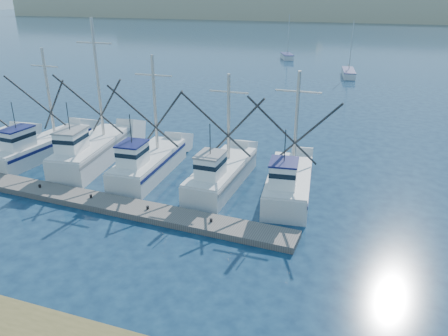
{
  "coord_description": "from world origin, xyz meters",
  "views": [
    {
      "loc": [
        7.27,
        -14.59,
        12.05
      ],
      "look_at": [
        -0.74,
        8.0,
        2.33
      ],
      "focal_mm": 35.0,
      "sensor_mm": 36.0,
      "label": 1
    }
  ],
  "objects": [
    {
      "name": "dune_ridge",
      "position": [
        0.0,
        210.0,
        5.0
      ],
      "size": [
        360.0,
        60.0,
        10.0
      ],
      "primitive_type": "cube",
      "color": "tan",
      "rests_on": "ground"
    },
    {
      "name": "trawler_fleet",
      "position": [
        -9.0,
        10.34,
        0.96
      ],
      "size": [
        26.94,
        9.11,
        10.39
      ],
      "color": "silver",
      "rests_on": "ground"
    },
    {
      "name": "sailboat_far",
      "position": [
        -9.85,
        69.79,
        0.5
      ],
      "size": [
        3.43,
        5.14,
        8.1
      ],
      "rotation": [
        0.0,
        0.0,
        0.38
      ],
      "color": "silver",
      "rests_on": "ground"
    },
    {
      "name": "sailboat_near",
      "position": [
        2.76,
        54.91,
        0.49
      ],
      "size": [
        2.65,
        6.93,
        8.1
      ],
      "rotation": [
        0.0,
        0.0,
        0.15
      ],
      "color": "silver",
      "rests_on": "ground"
    },
    {
      "name": "floating_dock",
      "position": [
        -9.39,
        5.33,
        0.18
      ],
      "size": [
        27.69,
        3.06,
        0.37
      ],
      "primitive_type": "cube",
      "rotation": [
        0.0,
        0.0,
        -0.04
      ],
      "color": "#5F5B55",
      "rests_on": "ground"
    },
    {
      "name": "ground",
      "position": [
        0.0,
        0.0,
        0.0
      ],
      "size": [
        500.0,
        500.0,
        0.0
      ],
      "primitive_type": "plane",
      "color": "#0B1D34",
      "rests_on": "ground"
    }
  ]
}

